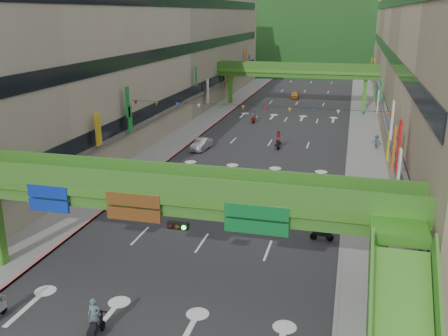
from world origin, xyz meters
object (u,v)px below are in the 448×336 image
(overpass_near, at_px, (181,208))
(car_yellow, at_px, (295,95))
(car_silver, at_px, (202,144))
(scooter_rider_near, at_px, (94,320))
(pedestrian_red, at_px, (395,269))
(scooter_rider_mid, at_px, (278,139))

(overpass_near, xyz_separation_m, car_yellow, (-1.95, 68.06, -4.57))
(overpass_near, relative_size, car_silver, 7.20)
(scooter_rider_near, xyz_separation_m, car_silver, (-5.03, 34.00, -0.31))
(scooter_rider_near, relative_size, pedestrian_red, 1.25)
(scooter_rider_near, bearing_deg, overpass_near, 56.49)
(car_silver, relative_size, pedestrian_red, 2.39)
(scooter_rider_near, distance_m, car_silver, 34.37)
(overpass_near, xyz_separation_m, pedestrian_red, (11.27, 4.51, -4.39))
(car_yellow, height_order, pedestrian_red, pedestrian_red)
(overpass_near, relative_size, scooter_rider_near, 13.75)
(scooter_rider_mid, distance_m, car_silver, 8.72)
(pedestrian_red, bearing_deg, car_silver, 117.34)
(scooter_rider_mid, xyz_separation_m, car_yellow, (-2.36, 35.96, -0.48))
(overpass_near, bearing_deg, pedestrian_red, 21.83)
(car_silver, bearing_deg, scooter_rider_mid, 21.87)
(pedestrian_red, bearing_deg, scooter_rider_near, -157.95)
(overpass_near, height_order, scooter_rider_mid, overpass_near)
(overpass_near, distance_m, car_yellow, 68.24)
(scooter_rider_near, relative_size, scooter_rider_mid, 0.94)
(car_silver, distance_m, pedestrian_red, 31.61)
(car_silver, bearing_deg, overpass_near, -69.72)
(scooter_rider_mid, relative_size, car_yellow, 0.58)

